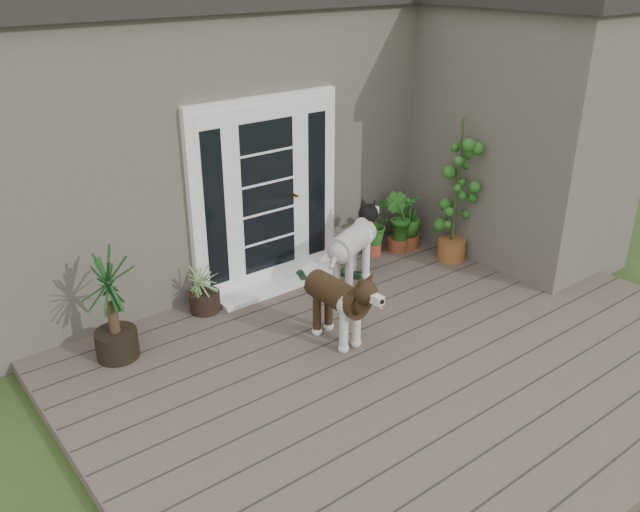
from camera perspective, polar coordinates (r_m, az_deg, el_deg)
deck at (r=6.50m, az=8.15°, el=-8.83°), size 6.20×4.60×0.12m
house_main at (r=9.12m, az=-11.00°, el=11.04°), size 7.40×4.00×3.10m
house_wing at (r=8.66m, az=17.16°, el=9.70°), size 1.60×2.40×3.10m
door_unit at (r=7.41m, az=-4.69°, el=5.44°), size 1.90×0.14×2.15m
door_step at (r=7.66m, az=-3.59°, el=-2.38°), size 1.60×0.40×0.05m
brindle_dog at (r=6.43m, az=1.46°, el=-4.42°), size 0.41×0.91×0.75m
white_dog at (r=7.54m, az=2.77°, el=0.29°), size 1.03×0.74×0.79m
spider_plant at (r=7.11m, az=-10.04°, el=-2.58°), size 0.73×0.73×0.59m
yucca at (r=6.38m, az=-17.60°, el=-4.14°), size 0.99×0.99×1.10m
herb_a at (r=8.37m, az=4.53°, el=2.07°), size 0.66×0.66×0.60m
herb_b at (r=8.55m, az=6.74°, el=2.26°), size 0.48×0.48×0.55m
herb_c at (r=8.66m, az=7.67°, el=2.62°), size 0.53×0.53×0.58m
sapling at (r=8.16m, az=11.76°, el=5.71°), size 0.65×0.65×1.85m
clog_left at (r=7.85m, az=2.72°, el=-1.51°), size 0.25×0.32×0.09m
clog_right at (r=7.77m, az=-1.57°, el=-1.81°), size 0.20×0.28×0.08m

